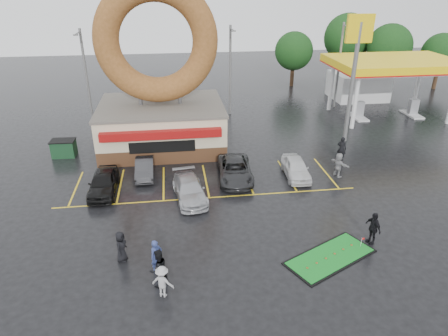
{
  "coord_description": "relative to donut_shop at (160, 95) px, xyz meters",
  "views": [
    {
      "loc": [
        -2.12,
        -19.44,
        13.13
      ],
      "look_at": [
        0.96,
        3.22,
        2.2
      ],
      "focal_mm": 32.0,
      "sensor_mm": 36.0,
      "label": 1
    }
  ],
  "objects": [
    {
      "name": "dumpster",
      "position": [
        -7.96,
        -1.2,
        -3.81
      ],
      "size": [
        1.84,
        1.27,
        1.3
      ],
      "primitive_type": "cube",
      "rotation": [
        0.0,
        0.0,
        -0.04
      ],
      "color": "#183F23",
      "rests_on": "ground"
    },
    {
      "name": "person_blue",
      "position": [
        -0.27,
        -16.45,
        -3.59
      ],
      "size": [
        0.76,
        0.71,
        1.75
      ],
      "primitive_type": "imported",
      "rotation": [
        0.0,
        0.0,
        0.6
      ],
      "color": "navy",
      "rests_on": "ground"
    },
    {
      "name": "donut_shop",
      "position": [
        0.0,
        0.0,
        0.0
      ],
      "size": [
        10.2,
        8.7,
        13.5
      ],
      "color": "#472B19",
      "rests_on": "ground"
    },
    {
      "name": "car_black",
      "position": [
        -3.94,
        -7.87,
        -3.72
      ],
      "size": [
        1.85,
        4.41,
        1.49
      ],
      "primitive_type": "imported",
      "rotation": [
        0.0,
        0.0,
        -0.02
      ],
      "color": "black",
      "rests_on": "ground"
    },
    {
      "name": "shell_sign",
      "position": [
        16.0,
        -0.97,
        2.91
      ],
      "size": [
        2.2,
        0.36,
        10.6
      ],
      "color": "slate",
      "rests_on": "ground"
    },
    {
      "name": "car_silver",
      "position": [
        1.72,
        -9.47,
        -3.81
      ],
      "size": [
        2.4,
        4.73,
        1.32
      ],
      "primitive_type": "imported",
      "rotation": [
        0.0,
        0.0,
        0.13
      ],
      "color": "#A7A8AD",
      "rests_on": "ground"
    },
    {
      "name": "streetlight_right",
      "position": [
        19.0,
        8.95,
        0.32
      ],
      "size": [
        0.4,
        2.21,
        9.0
      ],
      "color": "slate",
      "rests_on": "ground"
    },
    {
      "name": "person_hoodie",
      "position": [
        0.02,
        -18.22,
        -3.66
      ],
      "size": [
        1.19,
        0.96,
        1.61
      ],
      "primitive_type": "imported",
      "rotation": [
        0.0,
        0.0,
        2.73
      ],
      "color": "#9C9B9E",
      "rests_on": "ground"
    },
    {
      "name": "person_blackjkt",
      "position": [
        -0.16,
        -17.5,
        -3.49
      ],
      "size": [
        1.2,
        1.17,
        1.95
      ],
      "primitive_type": "imported",
      "rotation": [
        0.0,
        0.0,
        3.8
      ],
      "color": "black",
      "rests_on": "ground"
    },
    {
      "name": "ground",
      "position": [
        3.0,
        -12.97,
        -4.46
      ],
      "size": [
        120.0,
        120.0,
        0.0
      ],
      "primitive_type": "plane",
      "color": "black",
      "rests_on": "ground"
    },
    {
      "name": "streetlight_left",
      "position": [
        -7.0,
        6.95,
        0.32
      ],
      "size": [
        0.4,
        2.21,
        9.0
      ],
      "color": "slate",
      "rests_on": "ground"
    },
    {
      "name": "car_grey",
      "position": [
        5.11,
        -7.07,
        -3.76
      ],
      "size": [
        2.69,
        5.21,
        1.41
      ],
      "primitive_type": "imported",
      "rotation": [
        0.0,
        0.0,
        -0.07
      ],
      "color": "#292A2C",
      "rests_on": "ground"
    },
    {
      "name": "person_walker_near",
      "position": [
        12.6,
        -7.65,
        -3.56
      ],
      "size": [
        1.19,
        1.75,
        1.81
      ],
      "primitive_type": "imported",
      "rotation": [
        0.0,
        0.0,
        2.0
      ],
      "color": "gray",
      "rests_on": "ground"
    },
    {
      "name": "person_cameraman",
      "position": [
        11.27,
        -15.65,
        -3.53
      ],
      "size": [
        0.72,
        1.18,
        1.88
      ],
      "primitive_type": "imported",
      "rotation": [
        0.0,
        0.0,
        -1.32
      ],
      "color": "black",
      "rests_on": "ground"
    },
    {
      "name": "car_white",
      "position": [
        9.55,
        -7.27,
        -3.78
      ],
      "size": [
        1.86,
        4.13,
        1.38
      ],
      "primitive_type": "imported",
      "rotation": [
        0.0,
        0.0,
        -0.06
      ],
      "color": "silver",
      "rests_on": "ground"
    },
    {
      "name": "person_walker_far",
      "position": [
        13.94,
        -5.0,
        -3.47
      ],
      "size": [
        0.86,
        0.82,
        1.98
      ],
      "primitive_type": "imported",
      "rotation": [
        0.0,
        0.0,
        2.46
      ],
      "color": "black",
      "rests_on": "ground"
    },
    {
      "name": "gas_station",
      "position": [
        23.0,
        7.97,
        -0.77
      ],
      "size": [
        12.3,
        13.65,
        5.9
      ],
      "color": "silver",
      "rests_on": "ground"
    },
    {
      "name": "tree_far_b",
      "position": [
        35.0,
        15.03,
        0.07
      ],
      "size": [
        4.9,
        4.9,
        7.0
      ],
      "color": "#332114",
      "rests_on": "ground"
    },
    {
      "name": "tree_far_c",
      "position": [
        25.0,
        21.03,
        1.37
      ],
      "size": [
        6.3,
        6.3,
        9.0
      ],
      "color": "#332114",
      "rests_on": "ground"
    },
    {
      "name": "person_bystander",
      "position": [
        -2.07,
        -15.38,
        -3.62
      ],
      "size": [
        0.72,
        0.93,
        1.69
      ],
      "primitive_type": "imported",
      "rotation": [
        0.0,
        0.0,
        1.32
      ],
      "color": "black",
      "rests_on": "ground"
    },
    {
      "name": "car_dgrey",
      "position": [
        -1.33,
        -5.71,
        -3.85
      ],
      "size": [
        1.36,
        3.73,
        1.22
      ],
      "primitive_type": "imported",
      "rotation": [
        0.0,
        0.0,
        0.02
      ],
      "color": "#2C2B2E",
      "rests_on": "ground"
    },
    {
      "name": "streetlight_mid",
      "position": [
        7.0,
        7.95,
        0.32
      ],
      "size": [
        0.4,
        2.21,
        9.0
      ],
      "color": "slate",
      "rests_on": "ground"
    },
    {
      "name": "tree_far_a",
      "position": [
        29.0,
        17.03,
        0.72
      ],
      "size": [
        5.6,
        5.6,
        8.0
      ],
      "color": "#332114",
      "rests_on": "ground"
    },
    {
      "name": "tree_far_d",
      "position": [
        17.0,
        19.03,
        0.07
      ],
      "size": [
        4.9,
        4.9,
        7.0
      ],
      "color": "#332114",
      "rests_on": "ground"
    },
    {
      "name": "putting_green",
      "position": [
        8.6,
        -16.62,
        -4.43
      ],
      "size": [
        5.32,
        4.08,
        0.61
      ],
      "color": "black",
      "rests_on": "ground"
    }
  ]
}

